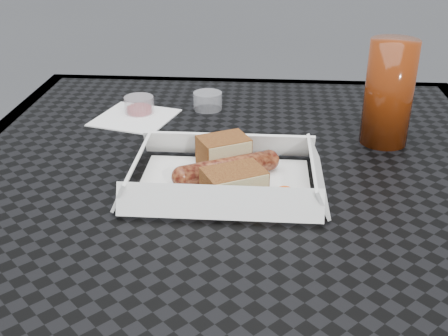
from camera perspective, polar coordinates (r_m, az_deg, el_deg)
name	(u,v)px	position (r m, az deg, el deg)	size (l,w,h in m)	color
patio_table	(235,211)	(0.82, 1.09, -4.38)	(0.80, 0.80, 0.74)	black
food_tray	(225,184)	(0.73, 0.06, -1.63)	(0.22, 0.15, 0.00)	white
bratwurst	(227,168)	(0.73, 0.30, -0.02)	(0.14, 0.09, 0.03)	brown
bread_near	(224,152)	(0.76, -0.05, 1.69)	(0.07, 0.05, 0.04)	brown
bread_far	(234,184)	(0.68, 1.02, -1.61)	(0.07, 0.05, 0.04)	brown
veg_garnish	(280,199)	(0.69, 5.71, -3.12)	(0.03, 0.03, 0.00)	#D74B09
napkin	(135,118)	(0.96, -9.03, 5.08)	(0.12, 0.12, 0.00)	white
condiment_cup_sauce	(139,105)	(0.97, -8.62, 6.31)	(0.05, 0.05, 0.03)	maroon
condiment_cup_empty	(208,101)	(0.98, -1.67, 6.83)	(0.05, 0.05, 0.03)	silver
drink_glass	(389,93)	(0.86, 16.40, 7.33)	(0.07, 0.07, 0.16)	#5C1F07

